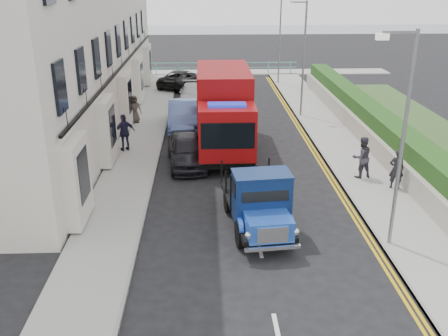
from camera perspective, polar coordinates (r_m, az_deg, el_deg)
ground at (r=18.42m, az=3.45°, el=-5.99°), size 120.00×120.00×0.00m
pavement_west at (r=26.85m, az=-9.57°, el=2.83°), size 2.40×38.00×0.12m
pavement_east at (r=27.55m, az=12.67°, el=3.08°), size 2.60×38.00×0.12m
promenade at (r=46.08m, az=-0.09°, el=10.85°), size 30.00×2.50×0.12m
sea_plane at (r=76.76m, az=-1.03°, el=15.01°), size 120.00×120.00×0.00m
garden_east at (r=27.86m, az=16.62°, el=4.72°), size 1.45×28.00×1.75m
seafront_railing at (r=45.20m, az=-0.05°, el=11.31°), size 13.00×0.08×1.11m
lamp_near at (r=16.09m, az=19.50°, el=4.05°), size 1.23×0.18×7.00m
lamp_mid at (r=31.17m, az=8.91°, el=12.88°), size 1.23×0.18×7.00m
lamp_far at (r=40.95m, az=6.24°, el=14.98°), size 1.23×0.18×7.00m
bedford_lorry at (r=17.13m, az=4.15°, el=-4.31°), size 2.36×4.96×2.27m
red_lorry at (r=25.10m, az=0.00°, el=6.76°), size 2.63×7.64×4.00m
parked_car_front at (r=23.43m, az=-4.25°, el=2.06°), size 2.18×4.45×1.46m
parked_car_mid at (r=29.32m, az=-4.74°, el=6.09°), size 1.79×4.73×1.54m
parked_car_rear at (r=35.16m, az=-3.67°, el=8.45°), size 1.80×4.34×1.26m
seafront_car_left at (r=40.15m, az=-4.84°, el=10.13°), size 4.06×5.48×1.38m
seafront_car_right at (r=41.53m, az=0.85°, el=10.68°), size 3.15×4.87×1.54m
pedestrian_east_near at (r=21.67m, az=19.11°, el=-0.10°), size 0.65×0.46×1.67m
pedestrian_east_far at (r=22.36m, az=15.46°, el=1.19°), size 1.03×0.88×1.83m
pedestrian_west_near at (r=25.41m, az=-11.28°, el=4.00°), size 1.17×0.94×1.86m
pedestrian_west_far at (r=30.29m, az=-10.19°, el=6.65°), size 0.94×0.79×1.64m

